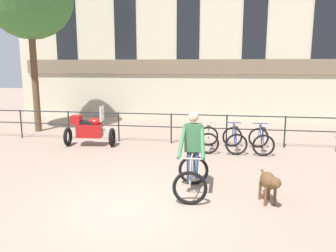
{
  "coord_description": "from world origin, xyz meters",
  "views": [
    {
      "loc": [
        1.62,
        -5.72,
        2.67
      ],
      "look_at": [
        0.26,
        2.86,
        1.05
      ],
      "focal_mm": 35.0,
      "sensor_mm": 36.0,
      "label": 1
    }
  ],
  "objects_px": {
    "parked_motorcycle": "(89,130)",
    "parked_bicycle_mid_right": "(261,141)",
    "parked_bicycle_near_lamp": "(208,139)",
    "dog": "(269,182)",
    "parked_bicycle_mid_left": "(234,140)",
    "cyclist_with_bike": "(192,157)"
  },
  "relations": [
    {
      "from": "parked_bicycle_near_lamp",
      "to": "parked_bicycle_mid_right",
      "type": "distance_m",
      "value": 1.63
    },
    {
      "from": "cyclist_with_bike",
      "to": "parked_bicycle_mid_right",
      "type": "xyz_separation_m",
      "value": [
        1.84,
        3.61,
        -0.41
      ]
    },
    {
      "from": "parked_bicycle_near_lamp",
      "to": "parked_bicycle_mid_left",
      "type": "bearing_deg",
      "value": 178.39
    },
    {
      "from": "parked_bicycle_mid_left",
      "to": "dog",
      "type": "bearing_deg",
      "value": 92.25
    },
    {
      "from": "dog",
      "to": "parked_bicycle_mid_right",
      "type": "xyz_separation_m",
      "value": [
        0.31,
        4.02,
        -0.09
      ]
    },
    {
      "from": "dog",
      "to": "parked_bicycle_mid_right",
      "type": "distance_m",
      "value": 4.04
    },
    {
      "from": "cyclist_with_bike",
      "to": "parked_motorcycle",
      "type": "relative_size",
      "value": 1.01
    },
    {
      "from": "parked_bicycle_near_lamp",
      "to": "parked_bicycle_mid_left",
      "type": "height_order",
      "value": "same"
    },
    {
      "from": "parked_motorcycle",
      "to": "parked_bicycle_near_lamp",
      "type": "distance_m",
      "value": 3.95
    },
    {
      "from": "parked_bicycle_near_lamp",
      "to": "parked_bicycle_mid_left",
      "type": "distance_m",
      "value": 0.82
    },
    {
      "from": "parked_motorcycle",
      "to": "parked_bicycle_mid_right",
      "type": "relative_size",
      "value": 1.49
    },
    {
      "from": "parked_motorcycle",
      "to": "parked_bicycle_near_lamp",
      "type": "relative_size",
      "value": 1.49
    },
    {
      "from": "parked_bicycle_near_lamp",
      "to": "parked_motorcycle",
      "type": "bearing_deg",
      "value": 0.38
    },
    {
      "from": "parked_bicycle_mid_right",
      "to": "parked_bicycle_near_lamp",
      "type": "bearing_deg",
      "value": -1.61
    },
    {
      "from": "parked_motorcycle",
      "to": "parked_bicycle_mid_left",
      "type": "relative_size",
      "value": 1.44
    },
    {
      "from": "parked_motorcycle",
      "to": "parked_bicycle_mid_right",
      "type": "height_order",
      "value": "parked_motorcycle"
    },
    {
      "from": "cyclist_with_bike",
      "to": "dog",
      "type": "xyz_separation_m",
      "value": [
        1.53,
        -0.41,
        -0.32
      ]
    },
    {
      "from": "dog",
      "to": "parked_bicycle_mid_right",
      "type": "relative_size",
      "value": 0.8
    },
    {
      "from": "dog",
      "to": "parked_motorcycle",
      "type": "distance_m",
      "value": 6.54
    },
    {
      "from": "dog",
      "to": "parked_bicycle_mid_right",
      "type": "height_order",
      "value": "parked_bicycle_mid_right"
    },
    {
      "from": "parked_bicycle_near_lamp",
      "to": "parked_bicycle_mid_left",
      "type": "relative_size",
      "value": 0.97
    },
    {
      "from": "dog",
      "to": "parked_motorcycle",
      "type": "xyz_separation_m",
      "value": [
        -5.26,
        3.89,
        0.12
      ]
    }
  ]
}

